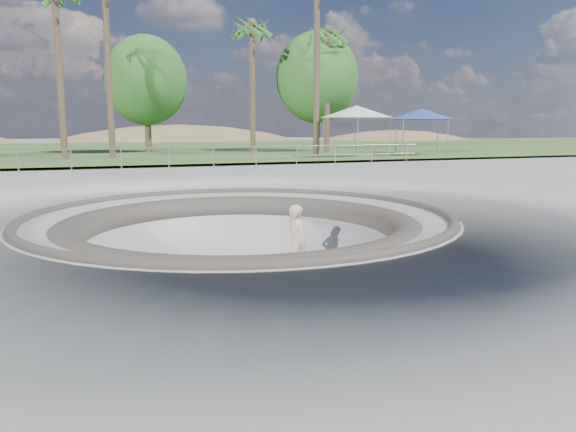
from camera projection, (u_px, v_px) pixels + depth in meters
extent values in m
plane|color=#A5A4A0|center=(240.00, 215.00, 13.55)|extent=(180.00, 180.00, 0.00)
torus|color=#A5A4A0|center=(241.00, 295.00, 13.87)|extent=(14.00, 14.00, 4.00)
cylinder|color=#A5A4A0|center=(241.00, 293.00, 13.86)|extent=(6.60, 6.60, 0.10)
torus|color=#474239|center=(240.00, 216.00, 13.55)|extent=(10.24, 10.24, 0.24)
torus|color=#474239|center=(240.00, 234.00, 13.62)|extent=(8.91, 8.91, 0.81)
cube|color=#366026|center=(130.00, 149.00, 45.09)|extent=(180.00, 36.00, 0.12)
ellipsoid|color=brown|center=(181.00, 202.00, 73.21)|extent=(61.60, 44.00, 28.60)
ellipsoid|color=brown|center=(394.00, 182.00, 74.40)|extent=(42.00, 30.00, 19.50)
cylinder|color=gray|center=(168.00, 148.00, 24.50)|extent=(25.00, 0.05, 0.05)
cylinder|color=gray|center=(169.00, 158.00, 24.58)|extent=(25.00, 0.05, 0.05)
cube|color=brown|center=(297.00, 280.00, 14.52)|extent=(0.94, 0.44, 0.02)
cylinder|color=#A0A1A5|center=(297.00, 282.00, 14.53)|extent=(0.08, 0.19, 0.04)
cylinder|color=#A0A1A5|center=(297.00, 282.00, 14.53)|extent=(0.08, 0.19, 0.04)
cylinder|color=white|center=(297.00, 282.00, 14.53)|extent=(0.08, 0.05, 0.07)
cylinder|color=white|center=(297.00, 282.00, 14.53)|extent=(0.08, 0.05, 0.07)
cylinder|color=white|center=(297.00, 282.00, 14.53)|extent=(0.08, 0.05, 0.07)
cylinder|color=white|center=(297.00, 282.00, 14.53)|extent=(0.08, 0.05, 0.07)
imported|color=beige|center=(297.00, 242.00, 14.36)|extent=(0.61, 0.80, 1.99)
cylinder|color=gray|center=(345.00, 138.00, 32.31)|extent=(0.06, 0.06, 2.22)
cylinder|color=gray|center=(389.00, 138.00, 33.26)|extent=(0.06, 0.06, 2.22)
cylinder|color=gray|center=(326.00, 137.00, 34.94)|extent=(0.06, 0.06, 2.22)
cylinder|color=gray|center=(366.00, 137.00, 35.89)|extent=(0.06, 0.06, 2.22)
cube|color=silver|center=(357.00, 117.00, 33.90)|extent=(3.90, 3.90, 0.08)
cone|color=silver|center=(357.00, 111.00, 33.85)|extent=(5.62, 5.62, 0.71)
cylinder|color=gray|center=(414.00, 138.00, 33.92)|extent=(0.06, 0.06, 2.13)
cylinder|color=gray|center=(452.00, 138.00, 34.83)|extent=(0.06, 0.06, 2.13)
cylinder|color=gray|center=(391.00, 138.00, 36.44)|extent=(0.06, 0.06, 2.13)
cylinder|color=gray|center=(427.00, 137.00, 37.34)|extent=(0.06, 0.06, 2.13)
cube|color=#294197|center=(422.00, 119.00, 35.45)|extent=(3.78, 3.78, 0.08)
cone|color=#294197|center=(422.00, 114.00, 35.39)|extent=(5.33, 5.33, 0.68)
cylinder|color=brown|center=(60.00, 73.00, 30.74)|extent=(0.36, 0.36, 9.61)
cylinder|color=brown|center=(108.00, 65.00, 31.70)|extent=(0.36, 0.36, 10.68)
cylinder|color=brown|center=(252.00, 89.00, 37.56)|extent=(0.36, 0.36, 8.68)
cylinder|color=brown|center=(317.00, 66.00, 33.82)|extent=(0.36, 0.36, 11.02)
cylinder|color=brown|center=(327.00, 92.00, 38.49)|extent=(0.36, 0.36, 8.37)
cylinder|color=brown|center=(148.00, 120.00, 38.55)|extent=(0.44, 0.44, 4.65)
ellipsoid|color=#2B6121|center=(146.00, 80.00, 38.12)|extent=(5.55, 5.05, 6.06)
cylinder|color=brown|center=(317.00, 118.00, 40.69)|extent=(0.44, 0.44, 4.99)
ellipsoid|color=#2B6121|center=(317.00, 77.00, 40.24)|extent=(5.96, 5.42, 6.50)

